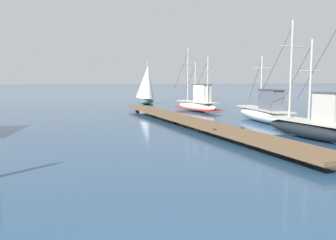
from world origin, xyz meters
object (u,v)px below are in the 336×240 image
Objects in this scene: fishing_boat_2 at (315,125)px; distant_sailboat at (147,85)px; fishing_boat_0 at (264,112)px; fishing_boat_1 at (198,103)px.

fishing_boat_2 reaches higher than distant_sailboat.
fishing_boat_1 is (-1.55, 8.85, 0.05)m from fishing_boat_0.
distant_sailboat is (-4.14, 19.00, 1.58)m from fishing_boat_0.
fishing_boat_2 is at bearing -89.10° from fishing_boat_1.
fishing_boat_1 reaches higher than distant_sailboat.
fishing_boat_2 is 26.12m from distant_sailboat.
fishing_boat_2 reaches higher than fishing_boat_0.
distant_sailboat reaches higher than fishing_boat_0.
fishing_boat_1 is at bearing -75.69° from distant_sailboat.
fishing_boat_2 is (0.25, -15.77, -0.03)m from fishing_boat_1.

